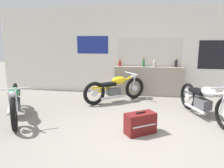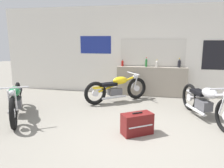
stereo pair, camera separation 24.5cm
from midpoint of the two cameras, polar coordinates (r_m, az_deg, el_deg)
The scene contains 11 objects.
ground_plane at distance 4.04m, azimuth 6.67°, elevation -14.40°, with size 24.00×24.00×0.00m, color gray.
wall_back at distance 7.06m, azimuth 8.28°, elevation 8.57°, with size 10.00×0.07×2.80m.
sill_counter at distance 7.00m, azimuth 8.53°, elevation 0.77°, with size 2.16×0.28×0.92m.
bottle_leftmost at distance 6.99m, azimuth 1.05°, elevation 5.47°, with size 0.07×0.07×0.21m.
bottle_left_center at distance 6.90m, azimuth 7.23°, elevation 5.62°, with size 0.07×0.07×0.30m.
bottle_center at distance 6.89m, azimuth 9.96°, elevation 5.29°, with size 0.08×0.08×0.23m.
bottle_right_center at distance 6.99m, azimuth 15.41°, elevation 5.30°, with size 0.09×0.09×0.28m.
motorcycle_silver at distance 5.28m, azimuth 21.87°, elevation -4.00°, with size 0.91×1.97×0.86m.
motorcycle_yellow at distance 6.22m, azimuth -0.22°, elevation -1.11°, with size 1.61×1.32×0.80m.
motorcycle_green at distance 5.43m, azimuth -25.30°, elevation -3.99°, with size 1.22×1.93×0.83m.
hard_case_darkred at distance 4.22m, azimuth 5.69°, elevation -10.19°, with size 0.63×0.56×0.43m.
Camera 1 is at (0.00, -3.65, 1.77)m, focal length 35.00 mm.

